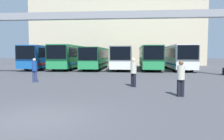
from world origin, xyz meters
name	(u,v)px	position (x,y,z in m)	size (l,w,h in m)	color
ground_plane	(33,120)	(0.00, 0.00, 0.00)	(200.00, 200.00, 0.00)	#47474C
building_backdrop	(117,32)	(0.00, 40.02, 6.70)	(33.39, 12.00, 13.40)	beige
overhead_gantry	(100,22)	(0.00, 15.31, 5.30)	(25.95, 0.80, 6.34)	gray
bus_slot_0	(43,56)	(-9.36, 23.31, 1.85)	(2.54, 10.58, 3.22)	#1959A5
bus_slot_1	(69,56)	(-5.62, 23.10, 1.90)	(2.60, 10.16, 3.30)	#268C4C
bus_slot_2	(96,57)	(-1.87, 23.67, 1.72)	(2.43, 11.31, 2.97)	#268C4C
bus_slot_3	(123,57)	(1.87, 23.96, 1.77)	(2.55, 11.89, 3.06)	silver
bus_slot_4	(150,56)	(5.62, 23.87, 1.83)	(2.45, 11.70, 3.17)	#268C4C
bus_slot_5	(178,56)	(9.36, 23.46, 1.85)	(2.53, 10.88, 3.22)	silver
pedestrian_far_center	(181,78)	(5.67, 4.42, 0.96)	(0.38, 0.38, 1.81)	black
pedestrian_near_right	(133,72)	(3.32, 7.45, 0.99)	(0.39, 0.39, 1.86)	black
pedestrian_near_center	(35,70)	(-4.11, 9.09, 0.96)	(0.38, 0.38, 1.82)	navy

